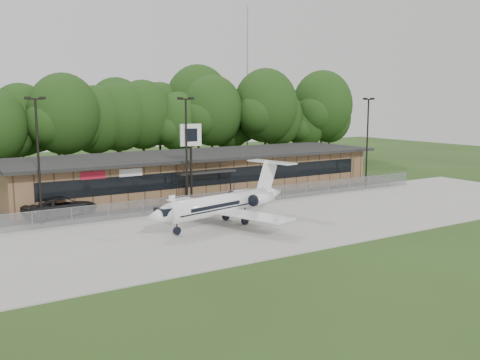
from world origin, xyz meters
TOP-DOWN VIEW (x-y plane):
  - ground at (0.00, 0.00)m, footprint 160.00×160.00m
  - apron at (0.00, 8.00)m, footprint 64.00×18.00m
  - parking_lot at (0.00, 19.50)m, footprint 50.00×9.00m
  - terminal at (-0.00, 23.94)m, footprint 41.00×11.65m
  - fence at (0.00, 15.00)m, footprint 46.00×0.04m
  - treeline at (0.00, 42.00)m, footprint 72.00×12.00m
  - radio_mast at (22.00, 48.00)m, footprint 0.20×0.20m
  - light_pole_left at (-18.00, 16.50)m, footprint 1.55×0.30m
  - light_pole_mid at (-5.00, 16.50)m, footprint 1.55×0.30m
  - light_pole_right at (18.00, 16.50)m, footprint 1.55×0.30m
  - business_jet at (-5.72, 8.54)m, footprint 14.32×12.89m
  - suv at (-15.91, 19.10)m, footprint 7.02×4.55m
  - pole_sign at (-4.39, 16.80)m, footprint 2.05×0.41m

SIDE VIEW (x-z plane):
  - ground at x=0.00m, z-range 0.00..0.00m
  - parking_lot at x=0.00m, z-range 0.00..0.06m
  - apron at x=0.00m, z-range 0.00..0.08m
  - fence at x=0.00m, z-range 0.02..1.54m
  - suv at x=-15.91m, z-range 0.00..1.80m
  - business_jet at x=-5.72m, z-range -0.69..4.16m
  - terminal at x=0.00m, z-range 0.03..4.33m
  - pole_sign at x=-4.39m, z-range 2.06..9.86m
  - light_pole_left at x=-18.00m, z-range 0.86..11.09m
  - light_pole_mid at x=-5.00m, z-range 0.86..11.09m
  - light_pole_right at x=18.00m, z-range 0.86..11.09m
  - treeline at x=0.00m, z-range 0.00..15.00m
  - radio_mast at x=22.00m, z-range 0.00..25.00m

